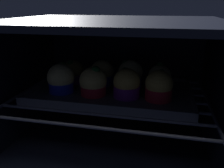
# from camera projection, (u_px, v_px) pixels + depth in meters

# --- Properties ---
(oven_cavity) EXTENTS (0.59, 0.47, 0.37)m
(oven_cavity) POSITION_uv_depth(u_px,v_px,m) (114.00, 81.00, 0.72)
(oven_cavity) COLOR black
(oven_cavity) RESTS_ON ground
(oven_rack) EXTENTS (0.55, 0.42, 0.01)m
(oven_rack) POSITION_uv_depth(u_px,v_px,m) (111.00, 96.00, 0.69)
(oven_rack) COLOR #444756
(oven_rack) RESTS_ON oven_cavity
(baking_tray) EXTENTS (0.45, 0.27, 0.02)m
(baking_tray) POSITION_uv_depth(u_px,v_px,m) (112.00, 92.00, 0.70)
(baking_tray) COLOR #4C4C51
(baking_tray) RESTS_ON oven_rack
(muffin_row0_col0) EXTENTS (0.08, 0.08, 0.08)m
(muffin_row0_col0) POSITION_uv_depth(u_px,v_px,m) (61.00, 79.00, 0.67)
(muffin_row0_col0) COLOR #1928B7
(muffin_row0_col0) RESTS_ON baking_tray
(muffin_row0_col1) EXTENTS (0.08, 0.08, 0.08)m
(muffin_row0_col1) POSITION_uv_depth(u_px,v_px,m) (93.00, 83.00, 0.65)
(muffin_row0_col1) COLOR red
(muffin_row0_col1) RESTS_ON baking_tray
(muffin_row0_col2) EXTENTS (0.07, 0.07, 0.08)m
(muffin_row0_col2) POSITION_uv_depth(u_px,v_px,m) (127.00, 84.00, 0.64)
(muffin_row0_col2) COLOR #7A238C
(muffin_row0_col2) RESTS_ON baking_tray
(muffin_row0_col3) EXTENTS (0.07, 0.07, 0.08)m
(muffin_row0_col3) POSITION_uv_depth(u_px,v_px,m) (159.00, 87.00, 0.62)
(muffin_row0_col3) COLOR red
(muffin_row0_col3) RESTS_ON baking_tray
(muffin_row1_col0) EXTENTS (0.07, 0.07, 0.08)m
(muffin_row1_col0) POSITION_uv_depth(u_px,v_px,m) (73.00, 73.00, 0.76)
(muffin_row1_col0) COLOR #7A238C
(muffin_row1_col0) RESTS_ON baking_tray
(muffin_row1_col1) EXTENTS (0.07, 0.07, 0.08)m
(muffin_row1_col1) POSITION_uv_depth(u_px,v_px,m) (102.00, 74.00, 0.74)
(muffin_row1_col1) COLOR #1928B7
(muffin_row1_col1) RESTS_ON baking_tray
(muffin_row1_col2) EXTENTS (0.07, 0.07, 0.08)m
(muffin_row1_col2) POSITION_uv_depth(u_px,v_px,m) (130.00, 75.00, 0.72)
(muffin_row1_col2) COLOR #1928B7
(muffin_row1_col2) RESTS_ON baking_tray
(muffin_row1_col3) EXTENTS (0.07, 0.07, 0.08)m
(muffin_row1_col3) POSITION_uv_depth(u_px,v_px,m) (159.00, 78.00, 0.70)
(muffin_row1_col3) COLOR red
(muffin_row1_col3) RESTS_ON baking_tray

